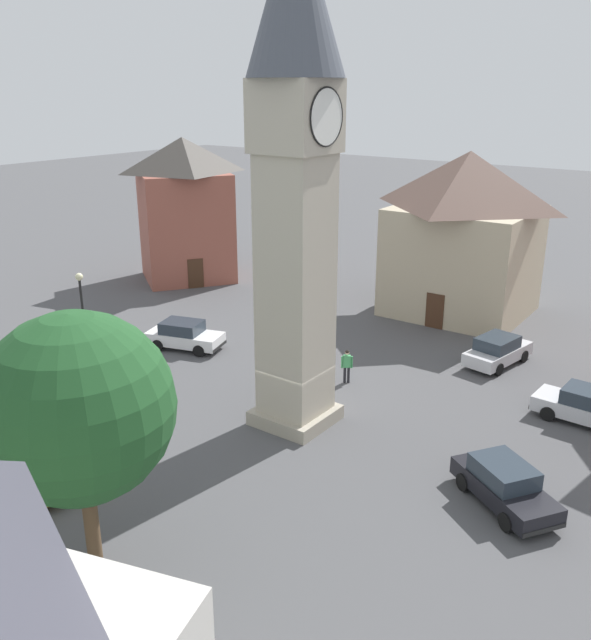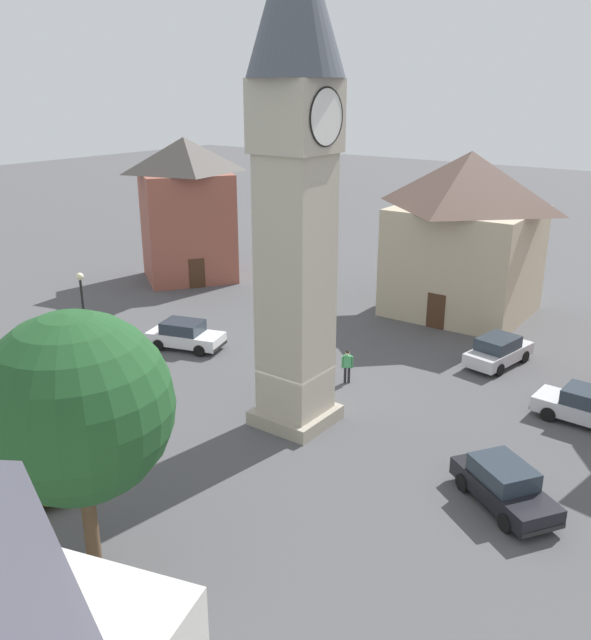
# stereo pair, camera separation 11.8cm
# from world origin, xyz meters

# --- Properties ---
(ground_plane) EXTENTS (200.00, 200.00, 0.00)m
(ground_plane) POSITION_xyz_m (0.00, 0.00, 0.00)
(ground_plane) COLOR #4C4C4F
(clock_tower) EXTENTS (3.63, 3.63, 19.91)m
(clock_tower) POSITION_xyz_m (0.00, 0.00, 11.63)
(clock_tower) COLOR #A59C89
(clock_tower) RESTS_ON ground
(car_silver_kerb) EXTENTS (1.96, 4.20, 1.53)m
(car_silver_kerb) POSITION_xyz_m (7.19, -9.98, 0.76)
(car_silver_kerb) COLOR silver
(car_silver_kerb) RESTS_ON ground
(car_red_corner) EXTENTS (3.69, 4.37, 1.53)m
(car_red_corner) POSITION_xyz_m (-0.65, -9.30, 0.76)
(car_red_corner) COLOR black
(car_red_corner) RESTS_ON ground
(car_white_side) EXTENTS (4.36, 2.39, 1.53)m
(car_white_side) POSITION_xyz_m (11.13, -4.67, 0.76)
(car_white_side) COLOR silver
(car_white_side) RESTS_ON ground
(car_black_far) EXTENTS (3.77, 4.34, 1.53)m
(car_black_far) POSITION_xyz_m (-10.52, 4.64, 0.76)
(car_black_far) COLOR gold
(car_black_far) RESTS_ON ground
(car_green_alley) EXTENTS (2.84, 4.44, 1.53)m
(car_green_alley) POSITION_xyz_m (3.23, 9.86, 0.76)
(car_green_alley) COLOR white
(car_green_alley) RESTS_ON ground
(pedestrian) EXTENTS (0.39, 0.47, 1.69)m
(pedestrian) POSITION_xyz_m (4.63, 0.35, 1.01)
(pedestrian) COLOR black
(pedestrian) RESTS_ON ground
(tree) EXTENTS (5.44, 5.44, 7.93)m
(tree) POSITION_xyz_m (-10.86, -0.52, 5.20)
(tree) COLOR brown
(tree) RESTS_ON ground
(building_shop_left) EXTENTS (8.51, 8.32, 10.18)m
(building_shop_left) POSITION_xyz_m (13.49, 19.75, 5.18)
(building_shop_left) COLOR #995142
(building_shop_left) RESTS_ON ground
(building_hall_far) EXTENTS (7.94, 8.56, 9.95)m
(building_hall_far) POSITION_xyz_m (17.98, 0.42, 5.08)
(building_hall_far) COLOR tan
(building_hall_far) RESTS_ON ground
(lamp_post) EXTENTS (0.36, 0.36, 5.39)m
(lamp_post) POSITION_xyz_m (-2.48, 10.61, 3.57)
(lamp_post) COLOR black
(lamp_post) RESTS_ON ground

